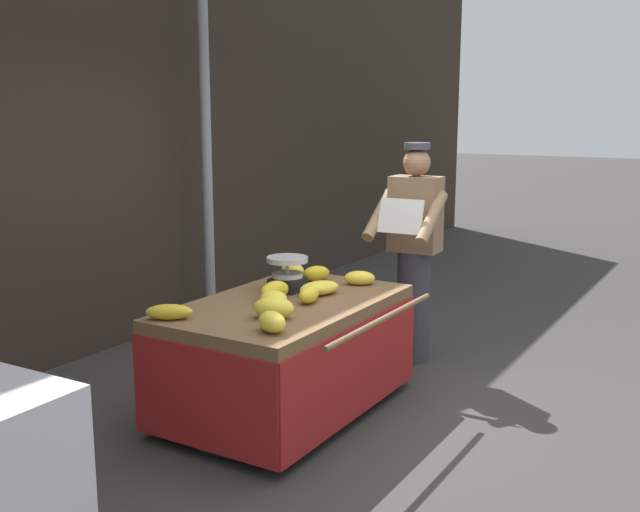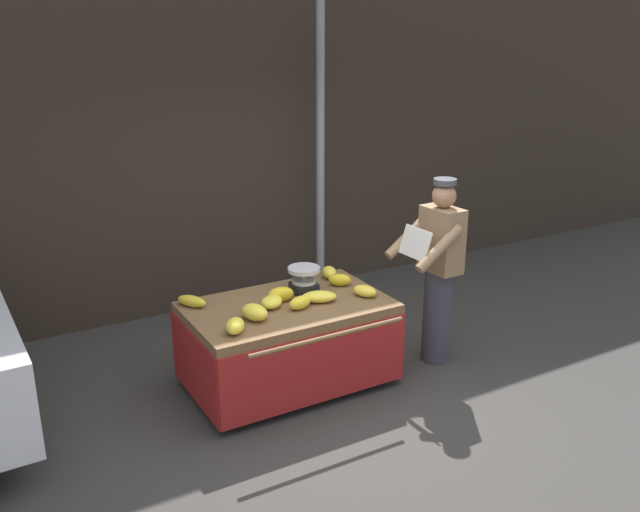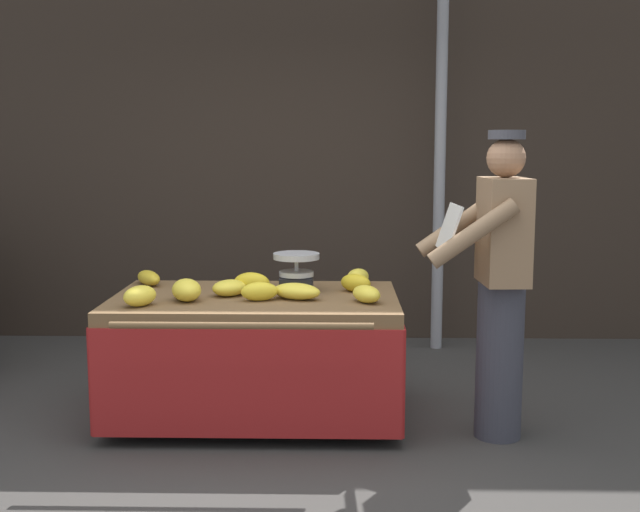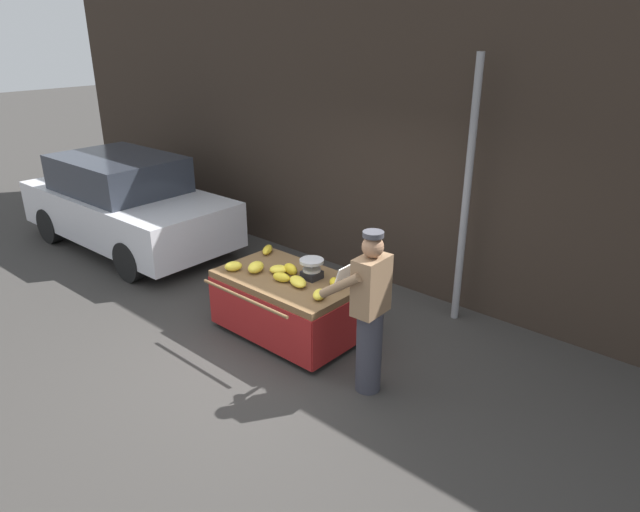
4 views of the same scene
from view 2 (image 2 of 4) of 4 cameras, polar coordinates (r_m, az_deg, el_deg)
name	(u,v)px [view 2 (image 2 of 4)]	position (r m, az deg, el deg)	size (l,w,h in m)	color
ground_plane	(350,409)	(5.70, 2.49, -12.64)	(60.00, 60.00, 0.00)	#383533
back_wall	(212,114)	(7.40, -8.99, 11.63)	(16.00, 0.24, 4.16)	#332821
street_pole	(320,157)	(7.53, 0.03, 8.28)	(0.09, 0.09, 3.21)	gray
banana_cart	(288,326)	(5.83, -2.69, -5.86)	(1.70, 1.23, 0.75)	brown
weighing_scale	(304,280)	(5.93, -1.35, -2.02)	(0.28, 0.28, 0.23)	black
banana_bunch_0	(365,291)	(5.88, 3.75, -2.92)	(0.13, 0.21, 0.10)	yellow
banana_bunch_1	(235,326)	(5.23, -7.09, -5.79)	(0.14, 0.21, 0.12)	yellow
banana_bunch_2	(319,297)	(5.76, -0.06, -3.40)	(0.16, 0.29, 0.09)	yellow
banana_bunch_3	(255,312)	(5.44, -5.47, -4.68)	(0.16, 0.24, 0.13)	yellow
banana_bunch_4	(329,273)	(6.29, 0.79, -1.39)	(0.13, 0.21, 0.11)	yellow
banana_bunch_5	(300,303)	(5.62, -1.67, -3.90)	(0.11, 0.21, 0.11)	yellow
banana_bunch_6	(272,302)	(5.66, -4.06, -3.84)	(0.17, 0.21, 0.10)	yellow
banana_bunch_7	(340,280)	(6.11, 1.67, -2.00)	(0.11, 0.20, 0.11)	gold
banana_bunch_8	(281,294)	(5.77, -3.28, -3.21)	(0.11, 0.22, 0.13)	gold
banana_bunch_9	(192,301)	(5.77, -10.63, -3.71)	(0.11, 0.28, 0.09)	gold
vendor_person	(438,271)	(6.21, 9.82, -1.26)	(0.59, 0.53, 1.71)	#383842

